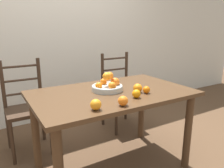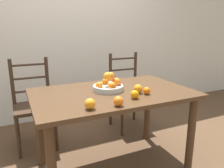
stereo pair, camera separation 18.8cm
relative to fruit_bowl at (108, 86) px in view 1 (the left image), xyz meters
name	(u,v)px [view 1 (the left image)]	position (x,y,z in m)	size (l,w,h in m)	color
ground_plane	(112,167)	(0.02, -0.05, -0.82)	(12.00, 12.00, 0.00)	brown
wall_back	(58,29)	(0.02, 1.45, 0.48)	(8.00, 0.06, 2.60)	silver
dining_table	(112,104)	(0.02, -0.05, -0.16)	(1.41, 0.87, 0.78)	#4C331E
fruit_bowl	(108,86)	(0.00, 0.00, 0.00)	(0.28, 0.28, 0.17)	#B2B7B2
orange_loose_0	(123,101)	(-0.10, -0.40, -0.01)	(0.07, 0.07, 0.07)	orange
orange_loose_1	(138,88)	(0.20, -0.19, -0.01)	(0.08, 0.08, 0.08)	orange
orange_loose_2	(136,94)	(0.09, -0.30, -0.01)	(0.07, 0.07, 0.07)	orange
orange_loose_3	(96,105)	(-0.31, -0.37, -0.01)	(0.08, 0.08, 0.08)	orange
orange_loose_4	(146,90)	(0.25, -0.25, -0.01)	(0.06, 0.06, 0.06)	orange
chair_left	(26,109)	(-0.60, 0.72, -0.35)	(0.42, 0.40, 1.00)	#382619
chair_right	(120,93)	(0.59, 0.72, -0.35)	(0.43, 0.41, 1.00)	#382619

